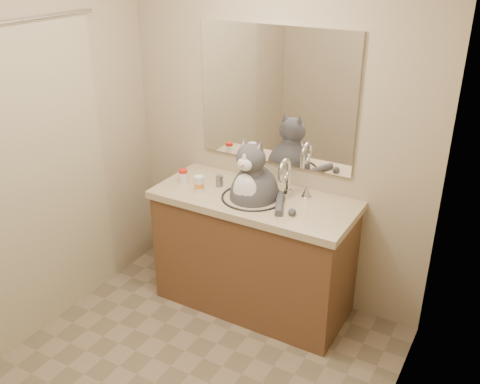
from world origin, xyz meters
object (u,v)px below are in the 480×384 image
Objects in this scene: pill_bottle_redcap at (183,176)px; cat at (254,192)px; pill_bottle_orange at (199,184)px; grey_canister at (219,181)px.

cat is at bearing 3.50° from pill_bottle_redcap.
pill_bottle_orange reaches higher than pill_bottle_redcap.
pill_bottle_redcap is at bearing -162.90° from grey_canister.
grey_canister is (-0.29, 0.04, -0.00)m from cat.
pill_bottle_orange is (0.17, -0.06, 0.00)m from pill_bottle_redcap.
pill_bottle_redcap reaches higher than grey_canister.
cat reaches higher than pill_bottle_orange.
pill_bottle_redcap is 0.91× the size of pill_bottle_orange.
pill_bottle_orange is at bearing -19.61° from pill_bottle_redcap.
cat is 0.53m from pill_bottle_redcap.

